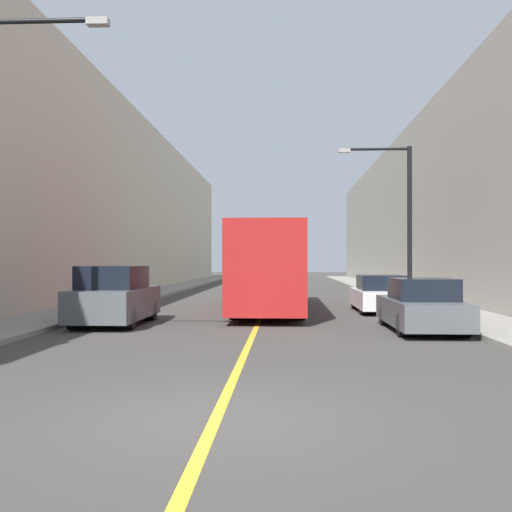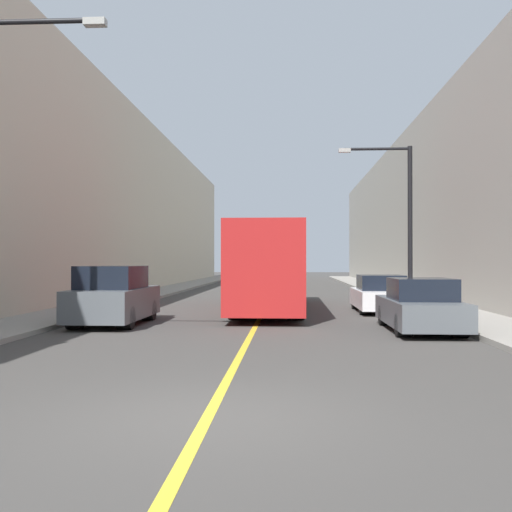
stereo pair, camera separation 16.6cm
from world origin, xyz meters
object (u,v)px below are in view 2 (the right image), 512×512
object	(u,v)px
parked_suv_left	(114,297)
car_right_near	(420,307)
street_lamp_right	(402,212)
car_right_mid	(380,295)
bus	(270,267)

from	to	relation	value
parked_suv_left	car_right_near	distance (m)	9.28
car_right_near	street_lamp_right	size ratio (longest dim) A/B	0.70
car_right_mid	bus	bearing A→B (deg)	173.54
bus	car_right_mid	size ratio (longest dim) A/B	2.77
bus	car_right_mid	xyz separation A→B (m)	(4.31, -0.49, -1.10)
street_lamp_right	car_right_mid	bearing A→B (deg)	-123.10
car_right_near	car_right_mid	distance (m)	6.38
car_right_mid	street_lamp_right	world-z (taller)	street_lamp_right
car_right_near	street_lamp_right	xyz separation A→B (m)	(1.03, 8.23, 3.38)
bus	parked_suv_left	world-z (taller)	bus
bus	car_right_near	world-z (taller)	bus
parked_suv_left	car_right_near	xyz separation A→B (m)	(9.19, -1.25, -0.17)
street_lamp_right	parked_suv_left	bearing A→B (deg)	-145.68
car_right_near	street_lamp_right	bearing A→B (deg)	82.84
car_right_mid	street_lamp_right	size ratio (longest dim) A/B	0.66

